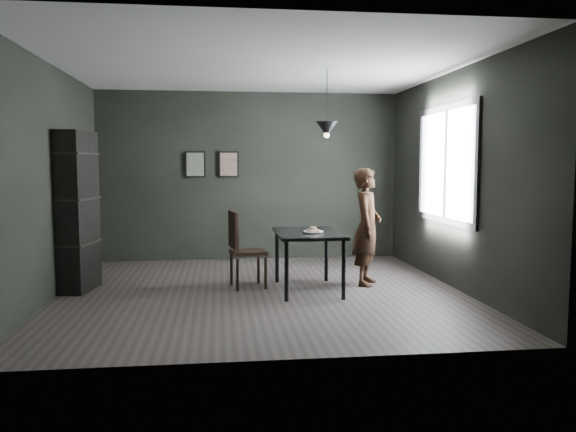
{
  "coord_description": "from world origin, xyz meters",
  "views": [
    {
      "loc": [
        -0.51,
        -6.95,
        1.6
      ],
      "look_at": [
        0.35,
        0.05,
        0.95
      ],
      "focal_mm": 35.0,
      "sensor_mm": 36.0,
      "label": 1
    }
  ],
  "objects": [
    {
      "name": "ground",
      "position": [
        0.0,
        0.0,
        0.0
      ],
      "size": [
        5.0,
        5.0,
        0.0
      ],
      "primitive_type": "plane",
      "color": "#322D2B",
      "rests_on": "ground"
    },
    {
      "name": "back_wall",
      "position": [
        0.0,
        2.5,
        1.4
      ],
      "size": [
        5.0,
        0.1,
        2.8
      ],
      "primitive_type": "cube",
      "color": "black",
      "rests_on": "ground"
    },
    {
      "name": "pendant_lamp",
      "position": [
        0.85,
        0.1,
        2.05
      ],
      "size": [
        0.28,
        0.28,
        0.86
      ],
      "color": "black",
      "rests_on": "ground"
    },
    {
      "name": "framed_print_left",
      "position": [
        -0.9,
        2.47,
        1.6
      ],
      "size": [
        0.34,
        0.04,
        0.44
      ],
      "color": "black",
      "rests_on": "ground"
    },
    {
      "name": "white_plate",
      "position": [
        0.65,
        -0.09,
        0.76
      ],
      "size": [
        0.23,
        0.23,
        0.01
      ],
      "primitive_type": "cylinder",
      "color": "white",
      "rests_on": "cafe_table"
    },
    {
      "name": "window_assembly",
      "position": [
        2.47,
        0.2,
        1.6
      ],
      "size": [
        0.04,
        1.96,
        1.56
      ],
      "color": "white",
      "rests_on": "ground"
    },
    {
      "name": "wood_chair",
      "position": [
        -0.23,
        0.27,
        0.57
      ],
      "size": [
        0.5,
        0.5,
        1.0
      ],
      "rotation": [
        0.0,
        0.0,
        0.19
      ],
      "color": "black",
      "rests_on": "ground"
    },
    {
      "name": "shelf_unit",
      "position": [
        -2.32,
        0.37,
        1.01
      ],
      "size": [
        0.49,
        0.73,
        2.02
      ],
      "primitive_type": "cube",
      "rotation": [
        0.0,
        0.0,
        -0.17
      ],
      "color": "black",
      "rests_on": "ground"
    },
    {
      "name": "ceiling",
      "position": [
        0.0,
        0.0,
        2.8
      ],
      "size": [
        5.0,
        5.0,
        0.02
      ],
      "color": "silver",
      "rests_on": "ground"
    },
    {
      "name": "donut_pile",
      "position": [
        0.65,
        -0.09,
        0.79
      ],
      "size": [
        0.17,
        0.17,
        0.07
      ],
      "rotation": [
        0.0,
        0.0,
        -0.31
      ],
      "color": "#F8E2C1",
      "rests_on": "white_plate"
    },
    {
      "name": "framed_print_right",
      "position": [
        -0.35,
        2.47,
        1.6
      ],
      "size": [
        0.34,
        0.04,
        0.44
      ],
      "color": "black",
      "rests_on": "ground"
    },
    {
      "name": "woman",
      "position": [
        1.43,
        0.26,
        0.78
      ],
      "size": [
        0.56,
        0.67,
        1.55
      ],
      "primitive_type": "imported",
      "rotation": [
        0.0,
        0.0,
        1.18
      ],
      "color": "black",
      "rests_on": "ground"
    },
    {
      "name": "cafe_table",
      "position": [
        0.6,
        0.0,
        0.67
      ],
      "size": [
        0.8,
        1.2,
        0.75
      ],
      "color": "black",
      "rests_on": "ground"
    }
  ]
}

